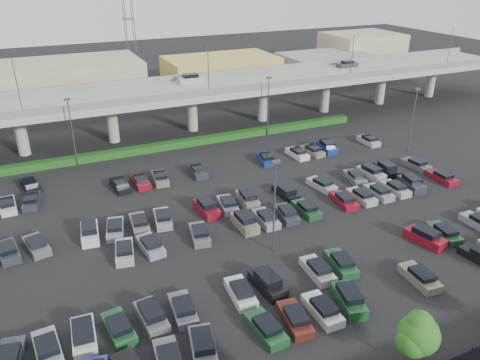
{
  "coord_description": "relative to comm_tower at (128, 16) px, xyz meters",
  "views": [
    {
      "loc": [
        -20.36,
        -44.46,
        27.92
      ],
      "look_at": [
        2.28,
        5.45,
        2.0
      ],
      "focal_mm": 35.0,
      "sensor_mm": 36.0,
      "label": 1
    }
  ],
  "objects": [
    {
      "name": "ground",
      "position": [
        -4.0,
        -74.0,
        -15.61
      ],
      "size": [
        280.0,
        280.0,
        0.0
      ],
      "primitive_type": "plane",
      "color": "black"
    },
    {
      "name": "overpass",
      "position": [
        -4.21,
        -41.97,
        -8.64
      ],
      "size": [
        150.0,
        13.0,
        15.8
      ],
      "color": "gray",
      "rests_on": "ground"
    },
    {
      "name": "hedge",
      "position": [
        -4.0,
        -49.0,
        -15.06
      ],
      "size": [
        66.0,
        1.6,
        1.1
      ],
      "primitive_type": "cube",
      "color": "#194012",
      "rests_on": "ground"
    },
    {
      "name": "tree_row",
      "position": [
        -3.3,
        -100.53,
        -12.09
      ],
      "size": [
        65.07,
        3.66,
        5.94
      ],
      "color": "#332316",
      "rests_on": "ground"
    },
    {
      "name": "parked_cars",
      "position": [
        -3.81,
        -78.65,
        -15.01
      ],
      "size": [
        63.02,
        41.69,
        1.67
      ],
      "color": "#2B2F37",
      "rests_on": "ground"
    },
    {
      "name": "light_poles",
      "position": [
        -8.12,
        -72.0,
        -9.37
      ],
      "size": [
        66.9,
        48.38,
        10.3
      ],
      "color": "#454549",
      "rests_on": "ground"
    },
    {
      "name": "distant_buildings",
      "position": [
        8.38,
        -12.19,
        -11.87
      ],
      "size": [
        138.0,
        24.0,
        9.0
      ],
      "color": "slate",
      "rests_on": "ground"
    },
    {
      "name": "comm_tower",
      "position": [
        0.0,
        0.0,
        0.0
      ],
      "size": [
        2.4,
        2.4,
        30.0
      ],
      "color": "#454549",
      "rests_on": "ground"
    }
  ]
}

